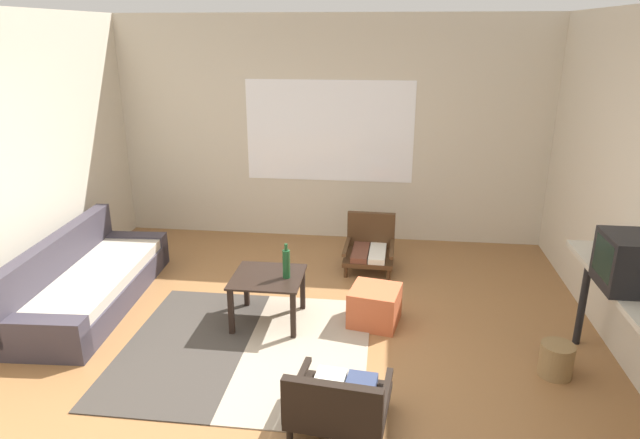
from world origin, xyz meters
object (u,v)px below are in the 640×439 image
(crt_television, at_px, (640,263))
(wicker_basket, at_px, (556,360))
(armchair_striped_foreground, at_px, (338,402))
(ottoman_orange, at_px, (375,306))
(glass_bottle, at_px, (286,263))
(clay_vase, at_px, (619,253))
(couch, at_px, (87,283))
(armchair_by_window, at_px, (370,246))
(console_shelf, at_px, (626,298))
(coffee_table, at_px, (268,284))

(crt_television, relative_size, wicker_basket, 1.77)
(armchair_striped_foreground, relative_size, ottoman_orange, 1.65)
(wicker_basket, bearing_deg, glass_bottle, 166.21)
(clay_vase, bearing_deg, ottoman_orange, 159.94)
(ottoman_orange, bearing_deg, armchair_striped_foreground, -97.48)
(couch, height_order, armchair_by_window, couch)
(armchair_striped_foreground, distance_m, wicker_basket, 1.80)
(console_shelf, xyz_separation_m, crt_television, (-0.00, -0.09, 0.30))
(glass_bottle, bearing_deg, clay_vase, -11.87)
(glass_bottle, distance_m, wicker_basket, 2.28)
(clay_vase, distance_m, glass_bottle, 2.57)
(wicker_basket, bearing_deg, console_shelf, -35.99)
(ottoman_orange, distance_m, glass_bottle, 0.89)
(armchair_striped_foreground, bearing_deg, clay_vase, 23.98)
(ottoman_orange, xyz_separation_m, clay_vase, (1.70, -0.62, 0.85))
(armchair_by_window, relative_size, clay_vase, 2.01)
(ottoman_orange, xyz_separation_m, console_shelf, (1.70, -0.86, 0.62))
(armchair_by_window, bearing_deg, glass_bottle, -116.39)
(wicker_basket, bearing_deg, crt_television, -46.16)
(armchair_by_window, relative_size, wicker_basket, 2.29)
(armchair_by_window, bearing_deg, couch, -155.23)
(crt_television, distance_m, glass_bottle, 2.67)
(ottoman_orange, bearing_deg, crt_television, -29.21)
(coffee_table, xyz_separation_m, clay_vase, (2.65, -0.53, 0.65))
(ottoman_orange, relative_size, wicker_basket, 1.60)
(coffee_table, height_order, armchair_striped_foreground, armchair_striped_foreground)
(crt_television, bearing_deg, glass_bottle, 161.05)
(ottoman_orange, height_order, clay_vase, clay_vase)
(couch, xyz_separation_m, armchair_by_window, (2.65, 1.22, 0.03))
(coffee_table, distance_m, ottoman_orange, 0.97)
(armchair_by_window, relative_size, glass_bottle, 1.90)
(armchair_striped_foreground, xyz_separation_m, crt_television, (1.89, 0.51, 0.86))
(wicker_basket, bearing_deg, ottoman_orange, 155.58)
(armchair_by_window, bearing_deg, coffee_table, -122.10)
(couch, distance_m, armchair_by_window, 2.92)
(armchair_striped_foreground, relative_size, wicker_basket, 2.64)
(crt_television, bearing_deg, console_shelf, 88.07)
(couch, xyz_separation_m, glass_bottle, (1.97, -0.15, 0.37))
(crt_television, distance_m, wicker_basket, 1.05)
(crt_television, bearing_deg, armchair_striped_foreground, -164.79)
(armchair_striped_foreground, bearing_deg, crt_television, 15.21)
(armchair_striped_foreground, height_order, wicker_basket, armchair_striped_foreground)
(console_shelf, relative_size, crt_television, 3.37)
(couch, distance_m, console_shelf, 4.58)
(armchair_striped_foreground, xyz_separation_m, console_shelf, (1.90, 0.61, 0.56))
(clay_vase, bearing_deg, armchair_striped_foreground, -156.02)
(crt_television, bearing_deg, wicker_basket, 133.84)
(console_shelf, distance_m, wicker_basket, 0.76)
(ottoman_orange, distance_m, crt_television, 2.15)
(console_shelf, xyz_separation_m, clay_vase, (0.00, 0.24, 0.23))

